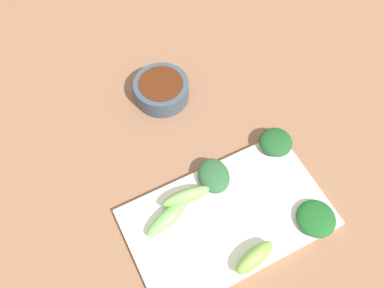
{
  "coord_description": "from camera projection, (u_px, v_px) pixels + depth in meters",
  "views": [
    {
      "loc": [
        0.31,
        -0.15,
        0.67
      ],
      "look_at": [
        -0.01,
        0.01,
        0.05
      ],
      "focal_mm": 39.67,
      "sensor_mm": 36.0,
      "label": 1
    }
  ],
  "objects": [
    {
      "name": "broccoli_leafy_5",
      "position": [
        214.0,
        176.0,
        0.69
      ],
      "size": [
        0.07,
        0.06,
        0.02
      ],
      "primitive_type": "ellipsoid",
      "rotation": [
        0.0,
        0.0,
        -0.21
      ],
      "color": "#295731",
      "rests_on": "serving_plate"
    },
    {
      "name": "broccoli_stalk_3",
      "position": [
        186.0,
        197.0,
        0.67
      ],
      "size": [
        0.03,
        0.08,
        0.03
      ],
      "primitive_type": "ellipsoid",
      "rotation": [
        0.0,
        0.0,
        -0.11
      ],
      "color": "#70A052",
      "rests_on": "serving_plate"
    },
    {
      "name": "broccoli_leafy_4",
      "position": [
        276.0,
        142.0,
        0.72
      ],
      "size": [
        0.06,
        0.06,
        0.02
      ],
      "primitive_type": "ellipsoid",
      "rotation": [
        0.0,
        0.0,
        0.07
      ],
      "color": "#1C4D22",
      "rests_on": "serving_plate"
    },
    {
      "name": "tabletop",
      "position": [
        188.0,
        162.0,
        0.74
      ],
      "size": [
        2.1,
        2.1,
        0.02
      ],
      "primitive_type": "cube",
      "color": "brown",
      "rests_on": "ground"
    },
    {
      "name": "broccoli_leafy_1",
      "position": [
        316.0,
        218.0,
        0.66
      ],
      "size": [
        0.07,
        0.07,
        0.02
      ],
      "primitive_type": "ellipsoid",
      "rotation": [
        0.0,
        0.0,
        -0.2
      ],
      "color": "#18541F",
      "rests_on": "serving_plate"
    },
    {
      "name": "sauce_bowl",
      "position": [
        161.0,
        89.0,
        0.78
      ],
      "size": [
        0.1,
        0.1,
        0.04
      ],
      "color": "#364553",
      "rests_on": "tabletop"
    },
    {
      "name": "broccoli_stalk_0",
      "position": [
        254.0,
        257.0,
        0.62
      ],
      "size": [
        0.04,
        0.07,
        0.03
      ],
      "primitive_type": "ellipsoid",
      "rotation": [
        0.0,
        0.0,
        0.21
      ],
      "color": "#76A344",
      "rests_on": "serving_plate"
    },
    {
      "name": "serving_plate",
      "position": [
        228.0,
        218.0,
        0.67
      ],
      "size": [
        0.19,
        0.32,
        0.01
      ],
      "primitive_type": "cube",
      "color": "silver",
      "rests_on": "tabletop"
    },
    {
      "name": "broccoli_stalk_2",
      "position": [
        168.0,
        218.0,
        0.66
      ],
      "size": [
        0.05,
        0.09,
        0.02
      ],
      "primitive_type": "ellipsoid",
      "rotation": [
        0.0,
        0.0,
        0.3
      ],
      "color": "#6CBB58",
      "rests_on": "serving_plate"
    }
  ]
}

